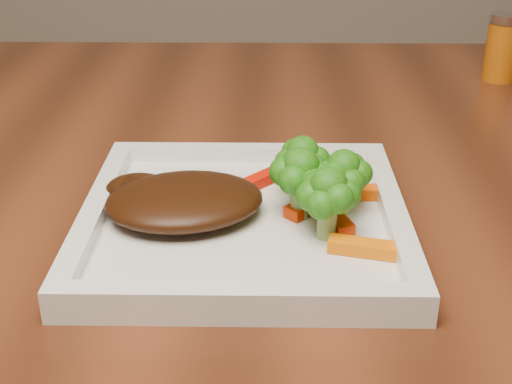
{
  "coord_description": "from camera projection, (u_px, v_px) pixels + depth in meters",
  "views": [
    {
      "loc": [
        -0.23,
        -0.67,
        1.05
      ],
      "look_at": [
        -0.24,
        -0.13,
        0.79
      ],
      "focal_mm": 50.0,
      "sensor_mm": 36.0,
      "label": 1
    }
  ],
  "objects": [
    {
      "name": "spice_shaker",
      "position": [
        502.0,
        47.0,
        0.98
      ],
      "size": [
        0.05,
        0.05,
        0.09
      ],
      "primitive_type": "cylinder",
      "rotation": [
        0.0,
        0.0,
        0.2
      ],
      "color": "#B5550A",
      "rests_on": "dining_table"
    },
    {
      "name": "steak",
      "position": [
        184.0,
        201.0,
        0.6
      ],
      "size": [
        0.15,
        0.13,
        0.03
      ],
      "primitive_type": "ellipsoid",
      "rotation": [
        0.0,
        0.0,
        0.21
      ],
      "color": "#381808",
      "rests_on": "plate"
    },
    {
      "name": "broccoli_0",
      "position": [
        302.0,
        161.0,
        0.62
      ],
      "size": [
        0.07,
        0.07,
        0.07
      ],
      "primitive_type": null,
      "rotation": [
        0.0,
        0.0,
        0.37
      ],
      "color": "#286410",
      "rests_on": "plate"
    },
    {
      "name": "carrot_5",
      "position": [
        332.0,
        217.0,
        0.59
      ],
      "size": [
        0.03,
        0.06,
        0.01
      ],
      "primitive_type": "cube",
      "rotation": [
        0.0,
        0.0,
        -1.21
      ],
      "color": "#FC3904",
      "rests_on": "plate"
    },
    {
      "name": "carrot_1",
      "position": [
        367.0,
        248.0,
        0.55
      ],
      "size": [
        0.06,
        0.03,
        0.01
      ],
      "primitive_type": "cube",
      "rotation": [
        0.0,
        0.0,
        -0.24
      ],
      "color": "orange",
      "rests_on": "plate"
    },
    {
      "name": "broccoli_2",
      "position": [
        328.0,
        204.0,
        0.56
      ],
      "size": [
        0.06,
        0.06,
        0.06
      ],
      "primitive_type": null,
      "rotation": [
        0.0,
        0.0,
        -0.05
      ],
      "color": "#156F12",
      "rests_on": "plate"
    },
    {
      "name": "carrot_4",
      "position": [
        258.0,
        181.0,
        0.66
      ],
      "size": [
        0.04,
        0.05,
        0.01
      ],
      "primitive_type": "cube",
      "rotation": [
        0.0,
        0.0,
        0.82
      ],
      "color": "red",
      "rests_on": "plate"
    },
    {
      "name": "broccoli_1",
      "position": [
        343.0,
        179.0,
        0.6
      ],
      "size": [
        0.06,
        0.06,
        0.06
      ],
      "primitive_type": null,
      "rotation": [
        0.0,
        0.0,
        0.1
      ],
      "color": "#266310",
      "rests_on": "plate"
    },
    {
      "name": "plate",
      "position": [
        244.0,
        225.0,
        0.61
      ],
      "size": [
        0.27,
        0.27,
        0.01
      ],
      "primitive_type": "cube",
      "color": "white",
      "rests_on": "dining_table"
    },
    {
      "name": "broccoli_3",
      "position": [
        300.0,
        184.0,
        0.59
      ],
      "size": [
        0.07,
        0.07,
        0.06
      ],
      "primitive_type": null,
      "rotation": [
        0.0,
        0.0,
        -0.32
      ],
      "color": "#275C0F",
      "rests_on": "plate"
    },
    {
      "name": "carrot_3",
      "position": [
        359.0,
        192.0,
        0.64
      ],
      "size": [
        0.06,
        0.02,
        0.01
      ],
      "primitive_type": "cube",
      "rotation": [
        0.0,
        0.0,
        -0.0
      ],
      "color": "#FA5404",
      "rests_on": "plate"
    },
    {
      "name": "carrot_6",
      "position": [
        314.0,
        203.0,
        0.62
      ],
      "size": [
        0.05,
        0.06,
        0.01
      ],
      "primitive_type": "cube",
      "rotation": [
        0.0,
        0.0,
        0.79
      ],
      "color": "red",
      "rests_on": "plate"
    }
  ]
}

